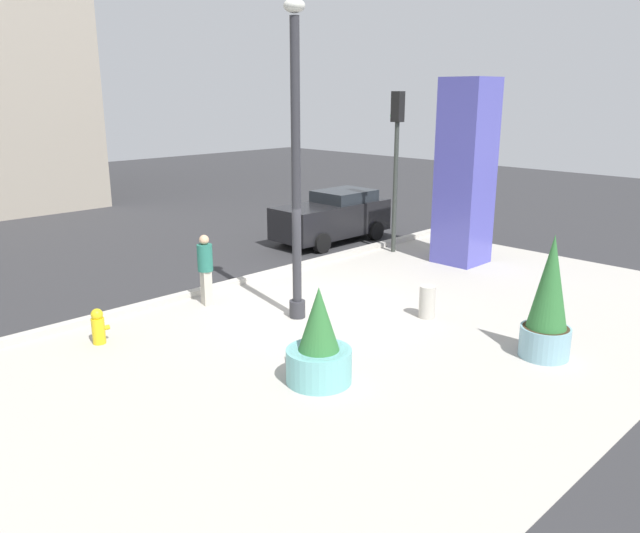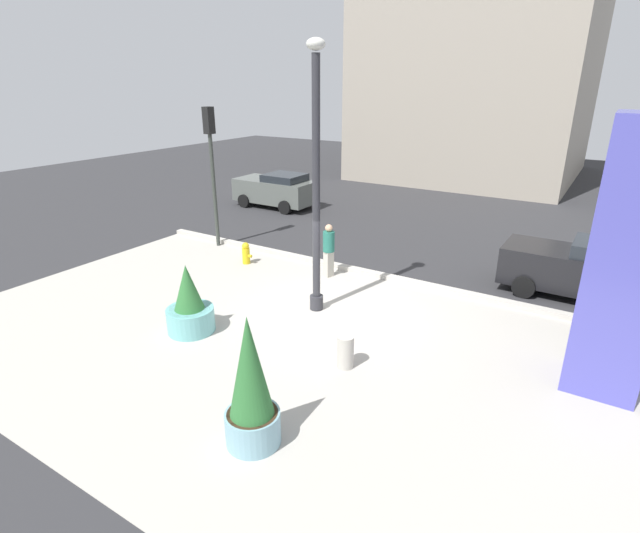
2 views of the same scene
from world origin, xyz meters
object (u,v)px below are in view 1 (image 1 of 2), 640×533
Objects in this scene: traffic_light_far_side at (396,147)px; lamp_post at (296,172)px; potted_plant_near_right at (548,304)px; pedestrian_by_curb at (205,266)px; potted_plant_near_left at (319,346)px; concrete_bollard at (427,302)px; car_passing_lane at (333,217)px; fire_hydrant at (98,327)px; art_pillar_blue at (465,173)px.

lamp_post is at bearing -160.11° from traffic_light_far_side.
potted_plant_near_right is at bearing -121.55° from traffic_light_far_side.
pedestrian_by_curb is (-2.79, 7.15, -0.13)m from potted_plant_near_right.
concrete_bollard is at bearing 8.38° from potted_plant_near_left.
pedestrian_by_curb is (-6.91, -2.47, 0.09)m from car_passing_lane.
traffic_light_far_side is at bearing 0.78° from pedestrian_by_curb.
potted_plant_near_left is 2.34× the size of fire_hydrant.
concrete_bollard is at bearing 86.13° from potted_plant_near_right.
art_pillar_blue is 2.34m from traffic_light_far_side.
lamp_post is at bearing -179.36° from art_pillar_blue.
lamp_post reaches higher than potted_plant_near_right.
potted_plant_near_left is (-3.84, 2.29, -0.41)m from potted_plant_near_right.
traffic_light_far_side is at bearing 58.45° from potted_plant_near_right.
pedestrian_by_curb reaches higher than concrete_bollard.
lamp_post is at bearing 53.51° from potted_plant_near_left.
car_passing_lane is 2.45× the size of pedestrian_by_curb.
traffic_light_far_side is (6.31, 2.28, 0.03)m from lamp_post.
potted_plant_near_left is at bearing 149.18° from potted_plant_near_right.
lamp_post is at bearing 110.51° from potted_plant_near_right.
art_pillar_blue reaches higher than traffic_light_far_side.
art_pillar_blue is at bearing 0.64° from lamp_post.
pedestrian_by_curb is (-7.24, -0.10, -2.35)m from traffic_light_far_side.
art_pillar_blue reaches higher than potted_plant_near_left.
potted_plant_near_left is 0.35× the size of traffic_light_far_side.
potted_plant_near_right reaches higher than concrete_bollard.
concrete_bollard is 5.24m from pedestrian_by_curb.
lamp_post is 3.32m from pedestrian_by_curb.
art_pillar_blue is at bearing -78.52° from traffic_light_far_side.
potted_plant_near_right reaches higher than fire_hydrant.
potted_plant_near_left is (-1.98, -2.68, -2.61)m from lamp_post.
fire_hydrant is at bearing 156.30° from lamp_post.
fire_hydrant is 0.15× the size of traffic_light_far_side.
car_passing_lane is (7.96, 7.33, 0.19)m from potted_plant_near_left.
lamp_post is 1.60× the size of car_passing_lane.
car_passing_lane is 7.34m from pedestrian_by_curb.
concrete_bollard is (5.95, -3.79, 0.01)m from fire_hydrant.
art_pillar_blue reaches higher than car_passing_lane.
potted_plant_near_left is 1.02× the size of pedestrian_by_curb.
lamp_post is 6.71m from traffic_light_far_side.
lamp_post reaches higher than potted_plant_near_left.
potted_plant_near_left reaches higher than concrete_bollard.
lamp_post is 7.95m from car_passing_lane.
art_pillar_blue is 7.12× the size of fire_hydrant.
pedestrian_by_curb reaches higher than fire_hydrant.
pedestrian_by_curb is at bearing 77.80° from potted_plant_near_left.
potted_plant_near_left is 4.98m from pedestrian_by_curb.
pedestrian_by_curb is at bearing 164.66° from art_pillar_blue.
traffic_light_far_side is (4.45, 7.25, 2.22)m from potted_plant_near_right.
concrete_bollard is (4.03, 0.59, -0.30)m from potted_plant_near_left.
art_pillar_blue is 9.37m from potted_plant_near_left.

